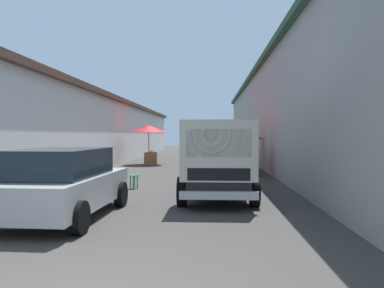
% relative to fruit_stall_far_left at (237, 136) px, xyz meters
% --- Properties ---
extents(ground, '(90.00, 90.00, 0.00)m').
position_rel_fruit_stall_far_left_xyz_m(ground, '(-2.30, 2.67, -1.66)').
color(ground, '#3D3A38').
extents(building_left_whitewash, '(49.80, 7.50, 3.87)m').
position_rel_fruit_stall_far_left_xyz_m(building_left_whitewash, '(-0.05, 10.10, 0.28)').
color(building_left_whitewash, silver).
rests_on(building_left_whitewash, ground).
extents(building_right_concrete, '(49.80, 7.50, 5.44)m').
position_rel_fruit_stall_far_left_xyz_m(building_right_concrete, '(-0.05, -4.77, 1.07)').
color(building_right_concrete, gray).
rests_on(building_right_concrete, ground).
extents(fruit_stall_far_left, '(2.21, 2.21, 2.24)m').
position_rel_fruit_stall_far_left_xyz_m(fruit_stall_far_left, '(0.00, 0.00, 0.00)').
color(fruit_stall_far_left, '#9E9EA3').
rests_on(fruit_stall_far_left, ground).
extents(fruit_stall_near_left, '(2.30, 2.30, 2.42)m').
position_rel_fruit_stall_far_left_xyz_m(fruit_stall_near_left, '(3.19, 1.24, 0.18)').
color(fruit_stall_near_left, '#9E9EA3').
rests_on(fruit_stall_near_left, ground).
extents(fruit_stall_near_right, '(2.17, 2.17, 2.13)m').
position_rel_fruit_stall_far_left_xyz_m(fruit_stall_near_right, '(-2.69, 0.09, -0.12)').
color(fruit_stall_near_right, '#9E9EA3').
rests_on(fruit_stall_near_right, ground).
extents(fruit_stall_far_right, '(2.26, 2.26, 2.37)m').
position_rel_fruit_stall_far_left_xyz_m(fruit_stall_far_right, '(3.22, 4.90, 0.16)').
color(fruit_stall_far_right, '#9E9EA3').
rests_on(fruit_stall_far_right, ground).
extents(hatchback_car, '(3.97, 2.05, 1.45)m').
position_rel_fruit_stall_far_left_xyz_m(hatchback_car, '(-11.21, 4.39, -0.93)').
color(hatchback_car, '#ADAFB5').
rests_on(hatchback_car, ground).
extents(delivery_truck, '(4.92, 1.98, 2.08)m').
position_rel_fruit_stall_far_left_xyz_m(delivery_truck, '(-9.08, 1.12, -0.62)').
color(delivery_truck, black).
rests_on(delivery_truck, ground).
extents(vendor_by_crates, '(0.39, 0.61, 1.69)m').
position_rel_fruit_stall_far_left_xyz_m(vendor_by_crates, '(-4.51, -0.07, -0.68)').
color(vendor_by_crates, '#232328').
rests_on(vendor_by_crates, ground).
extents(plastic_stool, '(0.30, 0.30, 0.43)m').
position_rel_fruit_stall_far_left_xyz_m(plastic_stool, '(-6.76, 3.79, -1.34)').
color(plastic_stool, '#1E8C3F').
rests_on(plastic_stool, ground).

